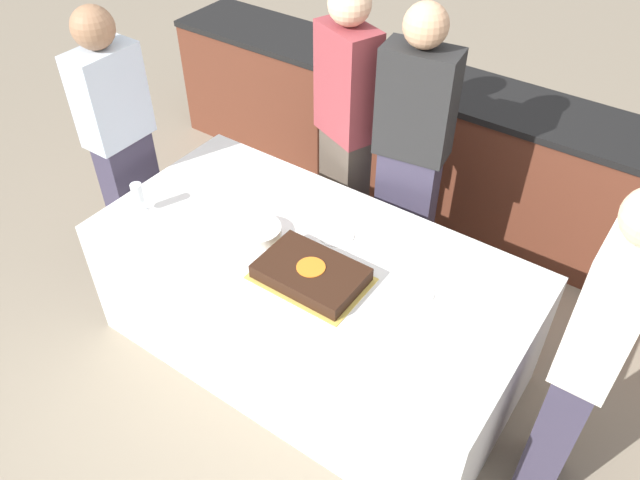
{
  "coord_description": "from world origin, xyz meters",
  "views": [
    {
      "loc": [
        1.3,
        -1.77,
        2.76
      ],
      "look_at": [
        0.06,
        0.0,
        0.85
      ],
      "focal_mm": 35.0,
      "sensor_mm": 36.0,
      "label": 1
    }
  ],
  "objects_px": {
    "cake": "(311,273)",
    "plate_stack": "(258,231)",
    "person_standing_back": "(346,132)",
    "person_cutting_cake": "(411,158)",
    "person_seated_right": "(588,361)",
    "person_seated_left": "(122,146)",
    "wine_glass": "(138,194)"
  },
  "relations": [
    {
      "from": "person_seated_right",
      "to": "person_standing_back",
      "type": "bearing_deg",
      "value": -115.32
    },
    {
      "from": "plate_stack",
      "to": "person_seated_left",
      "type": "xyz_separation_m",
      "value": [
        -1.01,
        0.05,
        0.09
      ]
    },
    {
      "from": "cake",
      "to": "person_seated_left",
      "type": "height_order",
      "value": "person_seated_left"
    },
    {
      "from": "plate_stack",
      "to": "person_standing_back",
      "type": "xyz_separation_m",
      "value": [
        -0.02,
        0.8,
        0.15
      ]
    },
    {
      "from": "person_seated_right",
      "to": "person_standing_back",
      "type": "relative_size",
      "value": 0.96
    },
    {
      "from": "person_seated_right",
      "to": "person_standing_back",
      "type": "xyz_separation_m",
      "value": [
        -1.59,
        0.75,
        0.05
      ]
    },
    {
      "from": "cake",
      "to": "person_seated_right",
      "type": "relative_size",
      "value": 0.31
    },
    {
      "from": "person_seated_left",
      "to": "person_seated_right",
      "type": "height_order",
      "value": "person_seated_right"
    },
    {
      "from": "cake",
      "to": "plate_stack",
      "type": "xyz_separation_m",
      "value": [
        -0.39,
        0.1,
        -0.01
      ]
    },
    {
      "from": "person_cutting_cake",
      "to": "person_seated_left",
      "type": "bearing_deg",
      "value": 19.87
    },
    {
      "from": "cake",
      "to": "person_standing_back",
      "type": "relative_size",
      "value": 0.29
    },
    {
      "from": "cake",
      "to": "wine_glass",
      "type": "distance_m",
      "value": 1.01
    },
    {
      "from": "wine_glass",
      "to": "person_standing_back",
      "type": "xyz_separation_m",
      "value": [
        0.59,
        1.0,
        0.06
      ]
    },
    {
      "from": "person_cutting_cake",
      "to": "plate_stack",
      "type": "bearing_deg",
      "value": 55.99
    },
    {
      "from": "wine_glass",
      "to": "person_seated_left",
      "type": "xyz_separation_m",
      "value": [
        -0.4,
        0.25,
        0.0
      ]
    },
    {
      "from": "plate_stack",
      "to": "person_cutting_cake",
      "type": "bearing_deg",
      "value": 64.36
    },
    {
      "from": "plate_stack",
      "to": "person_seated_right",
      "type": "distance_m",
      "value": 1.57
    },
    {
      "from": "person_seated_left",
      "to": "wine_glass",
      "type": "bearing_deg",
      "value": -122.28
    },
    {
      "from": "person_cutting_cake",
      "to": "person_seated_right",
      "type": "distance_m",
      "value": 1.4
    },
    {
      "from": "person_cutting_cake",
      "to": "person_seated_right",
      "type": "xyz_separation_m",
      "value": [
        1.18,
        -0.75,
        -0.04
      ]
    },
    {
      "from": "person_cutting_cake",
      "to": "person_standing_back",
      "type": "distance_m",
      "value": 0.41
    },
    {
      "from": "plate_stack",
      "to": "person_seated_left",
      "type": "relative_size",
      "value": 0.14
    },
    {
      "from": "plate_stack",
      "to": "wine_glass",
      "type": "relative_size",
      "value": 1.34
    },
    {
      "from": "plate_stack",
      "to": "person_standing_back",
      "type": "bearing_deg",
      "value": 91.75
    },
    {
      "from": "wine_glass",
      "to": "person_cutting_cake",
      "type": "relative_size",
      "value": 0.1
    },
    {
      "from": "cake",
      "to": "plate_stack",
      "type": "bearing_deg",
      "value": 166.02
    },
    {
      "from": "wine_glass",
      "to": "person_seated_right",
      "type": "relative_size",
      "value": 0.1
    },
    {
      "from": "cake",
      "to": "person_standing_back",
      "type": "bearing_deg",
      "value": 114.51
    },
    {
      "from": "cake",
      "to": "wine_glass",
      "type": "xyz_separation_m",
      "value": [
        -1.0,
        -0.1,
        0.08
      ]
    },
    {
      "from": "wine_glass",
      "to": "person_seated_left",
      "type": "relative_size",
      "value": 0.1
    },
    {
      "from": "plate_stack",
      "to": "person_seated_right",
      "type": "xyz_separation_m",
      "value": [
        1.56,
        0.05,
        0.09
      ]
    },
    {
      "from": "plate_stack",
      "to": "person_seated_right",
      "type": "bearing_deg",
      "value": 1.95
    }
  ]
}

